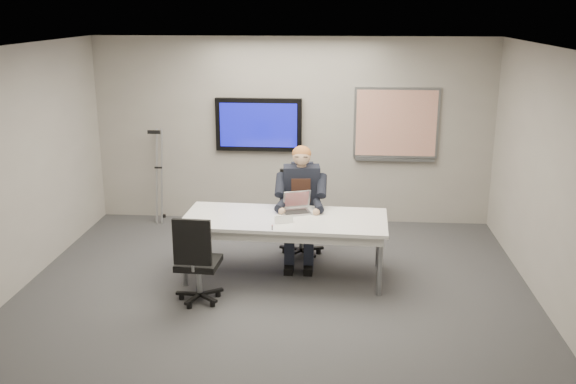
# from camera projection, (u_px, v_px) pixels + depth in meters

# --- Properties ---
(floor) EXTENTS (6.00, 6.00, 0.02)m
(floor) POSITION_uv_depth(u_px,v_px,m) (272.00, 304.00, 7.19)
(floor) COLOR #38383A
(floor) RESTS_ON ground
(ceiling) EXTENTS (6.00, 6.00, 0.02)m
(ceiling) POSITION_uv_depth(u_px,v_px,m) (270.00, 49.00, 6.41)
(ceiling) COLOR white
(ceiling) RESTS_ON wall_back
(wall_back) EXTENTS (6.00, 0.02, 2.80)m
(wall_back) POSITION_uv_depth(u_px,v_px,m) (292.00, 131.00, 9.67)
(wall_back) COLOR gray
(wall_back) RESTS_ON ground
(wall_front) EXTENTS (6.00, 0.02, 2.80)m
(wall_front) POSITION_uv_depth(u_px,v_px,m) (220.00, 314.00, 3.93)
(wall_front) COLOR gray
(wall_front) RESTS_ON ground
(wall_left) EXTENTS (0.02, 6.00, 2.80)m
(wall_left) POSITION_uv_depth(u_px,v_px,m) (0.00, 178.00, 7.03)
(wall_left) COLOR gray
(wall_left) RESTS_ON ground
(wall_right) EXTENTS (0.02, 6.00, 2.80)m
(wall_right) POSITION_uv_depth(u_px,v_px,m) (562.00, 190.00, 6.57)
(wall_right) COLOR gray
(wall_right) RESTS_ON ground
(conference_table) EXTENTS (2.50, 1.12, 0.76)m
(conference_table) POSITION_uv_depth(u_px,v_px,m) (285.00, 224.00, 7.77)
(conference_table) COLOR silver
(conference_table) RESTS_ON ground
(tv_display) EXTENTS (1.30, 0.09, 0.80)m
(tv_display) POSITION_uv_depth(u_px,v_px,m) (259.00, 125.00, 9.63)
(tv_display) COLOR black
(tv_display) RESTS_ON wall_back
(whiteboard) EXTENTS (1.25, 0.08, 1.10)m
(whiteboard) POSITION_uv_depth(u_px,v_px,m) (396.00, 124.00, 9.49)
(whiteboard) COLOR gray
(whiteboard) RESTS_ON wall_back
(office_chair_far) EXTENTS (0.70, 0.70, 1.15)m
(office_chair_far) POSITION_uv_depth(u_px,v_px,m) (300.00, 229.00, 8.54)
(office_chair_far) COLOR black
(office_chair_far) RESTS_ON ground
(office_chair_near) EXTENTS (0.52, 0.52, 1.04)m
(office_chair_near) POSITION_uv_depth(u_px,v_px,m) (198.00, 275.00, 7.15)
(office_chair_near) COLOR black
(office_chair_near) RESTS_ON ground
(seated_person) EXTENTS (0.49, 0.84, 1.51)m
(seated_person) POSITION_uv_depth(u_px,v_px,m) (300.00, 218.00, 8.21)
(seated_person) COLOR #1F2434
(seated_person) RESTS_ON office_chair_far
(crutch) EXTENTS (0.29, 0.69, 1.54)m
(crutch) POSITION_uv_depth(u_px,v_px,m) (159.00, 174.00, 9.79)
(crutch) COLOR #A6A8AE
(crutch) RESTS_ON ground
(laptop) EXTENTS (0.41, 0.43, 0.25)m
(laptop) POSITION_uv_depth(u_px,v_px,m) (296.00, 207.00, 7.95)
(laptop) COLOR #B2B2B5
(laptop) RESTS_ON conference_table
(name_tent) EXTENTS (0.23, 0.12, 0.09)m
(name_tent) POSITION_uv_depth(u_px,v_px,m) (284.00, 219.00, 7.55)
(name_tent) COLOR white
(name_tent) RESTS_ON conference_table
(pen) EXTENTS (0.03, 0.15, 0.01)m
(pen) POSITION_uv_depth(u_px,v_px,m) (272.00, 227.00, 7.38)
(pen) COLOR black
(pen) RESTS_ON conference_table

